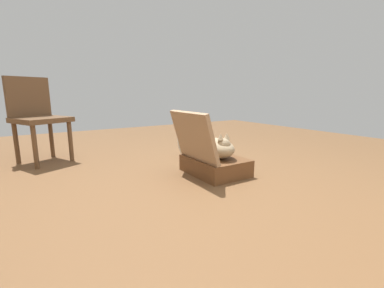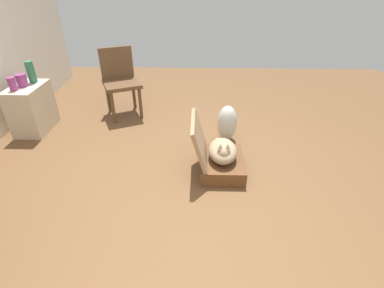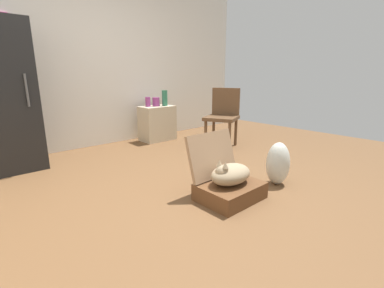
% 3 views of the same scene
% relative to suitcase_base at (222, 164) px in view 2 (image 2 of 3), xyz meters
% --- Properties ---
extents(ground_plane, '(7.68, 7.68, 0.00)m').
position_rel_suitcase_base_xyz_m(ground_plane, '(-0.29, 0.46, -0.08)').
color(ground_plane, brown).
rests_on(ground_plane, ground).
extents(suitcase_base, '(0.55, 0.43, 0.15)m').
position_rel_suitcase_base_xyz_m(suitcase_base, '(0.00, 0.00, 0.00)').
color(suitcase_base, brown).
rests_on(suitcase_base, ground).
extents(suitcase_lid, '(0.55, 0.16, 0.42)m').
position_rel_suitcase_base_xyz_m(suitcase_lid, '(0.00, 0.23, 0.29)').
color(suitcase_lid, '#9B7756').
rests_on(suitcase_lid, suitcase_base).
extents(cat, '(0.49, 0.28, 0.24)m').
position_rel_suitcase_base_xyz_m(cat, '(-0.01, 0.00, 0.17)').
color(cat, '#998466').
rests_on(cat, suitcase_base).
extents(plastic_bag_white, '(0.24, 0.23, 0.44)m').
position_rel_suitcase_base_xyz_m(plastic_bag_white, '(0.63, -0.09, 0.14)').
color(plastic_bag_white, silver).
rests_on(plastic_bag_white, ground).
extents(side_table, '(0.56, 0.35, 0.58)m').
position_rel_suitcase_base_xyz_m(side_table, '(0.83, 2.31, 0.21)').
color(side_table, beige).
rests_on(side_table, ground).
extents(vase_tall, '(0.08, 0.08, 0.15)m').
position_rel_suitcase_base_xyz_m(vase_tall, '(0.69, 2.36, 0.58)').
color(vase_tall, '#8C387A').
rests_on(vase_tall, side_table).
extents(vase_short, '(0.09, 0.09, 0.26)m').
position_rel_suitcase_base_xyz_m(vase_short, '(0.97, 2.27, 0.63)').
color(vase_short, '#2D7051').
rests_on(vase_short, side_table).
extents(vase_round, '(0.12, 0.12, 0.14)m').
position_rel_suitcase_base_xyz_m(vase_round, '(0.83, 2.33, 0.57)').
color(vase_round, '#8C387A').
rests_on(vase_round, side_table).
extents(chair, '(0.61, 0.61, 0.89)m').
position_rel_suitcase_base_xyz_m(chair, '(1.35, 1.31, 0.42)').
color(chair, brown).
rests_on(chair, ground).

